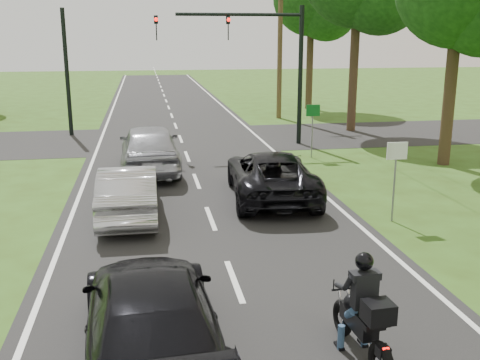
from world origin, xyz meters
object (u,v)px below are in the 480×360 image
dark_suv (271,175)px  sign_green (313,118)px  traffic_signal (259,50)px  utility_pole_far (280,29)px  motorcycle_rider (364,319)px  sign_white (396,162)px  silver_suv (150,148)px  dark_car_behind (151,315)px  silver_sedan (129,192)px

dark_suv → sign_green: bearing=-113.9°
traffic_signal → utility_pole_far: (2.86, 8.00, 0.95)m
traffic_signal → dark_suv: bearing=-98.9°
dark_suv → traffic_signal: (1.31, 8.33, 3.41)m
sign_green → motorcycle_rider: bearing=-103.8°
traffic_signal → sign_white: traffic_signal is taller
silver_suv → sign_white: (6.20, -6.70, 0.72)m
silver_suv → sign_white: bearing=131.8°
dark_car_behind → traffic_signal: 17.57m
utility_pole_far → sign_white: 19.39m
dark_car_behind → sign_white: (6.36, 5.48, 0.87)m
dark_suv → sign_white: (2.67, -2.69, 0.87)m
motorcycle_rider → silver_suv: bearing=99.7°
motorcycle_rider → silver_suv: 13.08m
motorcycle_rider → silver_suv: size_ratio=0.39×
dark_suv → silver_suv: silver_suv is taller
silver_sedan → dark_car_behind: dark_car_behind is taller
sign_white → sign_green: size_ratio=1.00×
sign_green → sign_white: bearing=-91.4°
dark_suv → dark_car_behind: size_ratio=1.04×
sign_white → utility_pole_far: bearing=85.5°
silver_sedan → motorcycle_rider: bearing=115.9°
utility_pole_far → sign_white: utility_pole_far is taller
silver_suv → dark_car_behind: silver_suv is taller
dark_suv → sign_green: sign_green is taller
silver_suv → utility_pole_far: utility_pole_far is taller
utility_pole_far → traffic_signal: bearing=-109.7°
utility_pole_far → motorcycle_rider: bearing=-100.7°
motorcycle_rider → sign_white: sign_white is taller
utility_pole_far → silver_suv: bearing=-122.0°
traffic_signal → sign_white: bearing=-83.0°
dark_suv → dark_car_behind: same height
silver_sedan → utility_pole_far: bearing=-115.0°
motorcycle_rider → sign_green: sign_green is taller
silver_sedan → sign_green: bearing=-136.8°
dark_suv → utility_pole_far: (4.17, 16.33, 4.36)m
traffic_signal → sign_green: size_ratio=3.00×
motorcycle_rider → dark_car_behind: motorcycle_rider is taller
silver_sedan → traffic_signal: size_ratio=0.67×
traffic_signal → silver_suv: bearing=-138.2°
utility_pole_far → sign_green: size_ratio=4.71×
silver_sedan → silver_suv: silver_suv is taller
dark_car_behind → utility_pole_far: utility_pole_far is taller
motorcycle_rider → utility_pole_far: 25.89m
silver_suv → sign_white: size_ratio=2.40×
dark_car_behind → sign_green: size_ratio=2.31×
traffic_signal → sign_green: (1.56, -3.02, -2.54)m
utility_pole_far → dark_car_behind: bearing=-107.8°
utility_pole_far → sign_green: bearing=-96.7°
dark_car_behind → motorcycle_rider: bearing=167.1°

